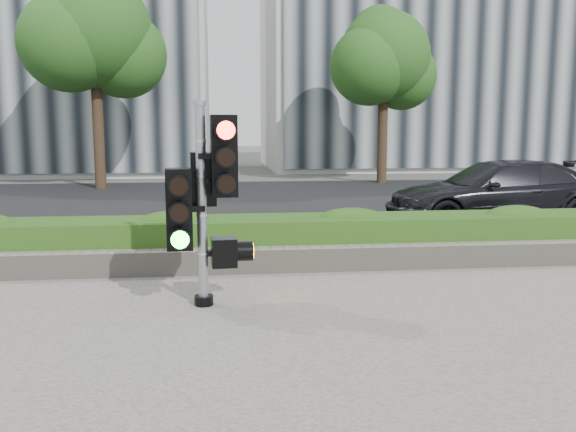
{
  "coord_description": "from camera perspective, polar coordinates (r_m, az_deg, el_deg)",
  "views": [
    {
      "loc": [
        -0.53,
        -6.6,
        2.08
      ],
      "look_at": [
        0.29,
        0.6,
        1.02
      ],
      "focal_mm": 38.0,
      "sensor_mm": 36.0,
      "label": 1
    }
  ],
  "objects": [
    {
      "name": "tree_right",
      "position": [
        23.08,
        8.91,
        14.22
      ],
      "size": [
        4.1,
        3.58,
        6.53
      ],
      "color": "black",
      "rests_on": "ground"
    },
    {
      "name": "sidewalk",
      "position": [
        4.63,
        0.81,
        -18.21
      ],
      "size": [
        16.0,
        11.0,
        0.03
      ],
      "primitive_type": "cube",
      "color": "#9E9389",
      "rests_on": "ground"
    },
    {
      "name": "building_left",
      "position": [
        31.26,
        -23.28,
        17.68
      ],
      "size": [
        16.0,
        9.0,
        15.0
      ],
      "primitive_type": "cube",
      "color": "#B7B7B2",
      "rests_on": "ground"
    },
    {
      "name": "ground",
      "position": [
        6.94,
        -1.85,
        -9.11
      ],
      "size": [
        120.0,
        120.0,
        0.0
      ],
      "primitive_type": "plane",
      "color": "#51514C",
      "rests_on": "ground"
    },
    {
      "name": "road",
      "position": [
        16.74,
        -4.64,
        1.21
      ],
      "size": [
        60.0,
        13.0,
        0.02
      ],
      "primitive_type": "cube",
      "color": "black",
      "rests_on": "ground"
    },
    {
      "name": "tree_left",
      "position": [
        21.74,
        -17.7,
        15.8
      ],
      "size": [
        4.61,
        4.03,
        7.34
      ],
      "color": "black",
      "rests_on": "ground"
    },
    {
      "name": "stone_wall",
      "position": [
        8.73,
        -2.87,
        -4.12
      ],
      "size": [
        12.0,
        0.32,
        0.34
      ],
      "primitive_type": "cube",
      "color": "gray",
      "rests_on": "sidewalk"
    },
    {
      "name": "building_right",
      "position": [
        33.87,
        13.91,
        14.76
      ],
      "size": [
        18.0,
        10.0,
        12.0
      ],
      "primitive_type": "cube",
      "color": "#B7B7B2",
      "rests_on": "ground"
    },
    {
      "name": "curb",
      "position": [
        9.97,
        -3.33,
        -3.36
      ],
      "size": [
        60.0,
        0.25,
        0.12
      ],
      "primitive_type": "cube",
      "color": "gray",
      "rests_on": "ground"
    },
    {
      "name": "hedge",
      "position": [
        9.33,
        -3.14,
        -2.24
      ],
      "size": [
        12.0,
        1.0,
        0.68
      ],
      "primitive_type": "cube",
      "color": "#518428",
      "rests_on": "sidewalk"
    },
    {
      "name": "traffic_signal",
      "position": [
        7.01,
        -7.84,
        2.05
      ],
      "size": [
        0.82,
        0.62,
        2.34
      ],
      "rotation": [
        0.0,
        0.0,
        0.07
      ],
      "color": "black",
      "rests_on": "sidewalk"
    },
    {
      "name": "car_dark",
      "position": [
        13.54,
        18.9,
        2.05
      ],
      "size": [
        4.8,
        2.16,
        1.36
      ],
      "primitive_type": "imported",
      "rotation": [
        0.0,
        0.0,
        -1.52
      ],
      "color": "black",
      "rests_on": "road"
    }
  ]
}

